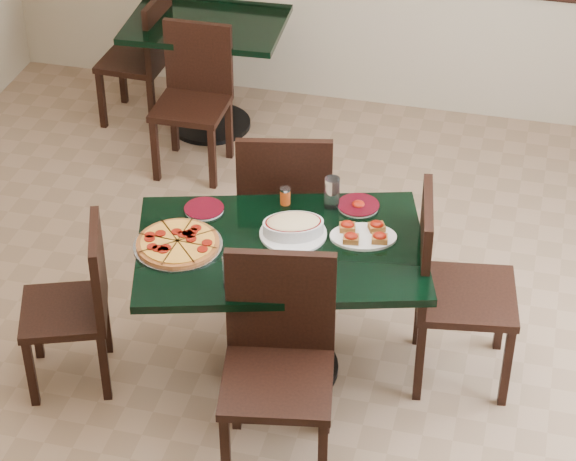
% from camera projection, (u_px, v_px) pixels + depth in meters
% --- Properties ---
extents(floor, '(5.50, 5.50, 0.00)m').
position_uv_depth(floor, '(264.00, 362.00, 5.54)').
color(floor, brown).
rests_on(floor, ground).
extents(room_shell, '(5.50, 5.50, 5.50)m').
position_uv_depth(room_shell, '(527.00, 21.00, 6.03)').
color(room_shell, silver).
rests_on(room_shell, floor).
extents(main_table, '(1.48, 1.16, 0.75)m').
position_uv_depth(main_table, '(281.00, 277.00, 5.18)').
color(main_table, black).
rests_on(main_table, floor).
extents(back_table, '(1.01, 0.76, 0.75)m').
position_uv_depth(back_table, '(207.00, 54.00, 7.14)').
color(back_table, black).
rests_on(back_table, floor).
extents(chair_far, '(0.56, 0.56, 1.00)m').
position_uv_depth(chair_far, '(285.00, 202.00, 5.69)').
color(chair_far, black).
rests_on(chair_far, floor).
extents(chair_near, '(0.54, 0.54, 1.00)m').
position_uv_depth(chair_near, '(279.00, 352.00, 4.76)').
color(chair_near, black).
rests_on(chair_near, floor).
extents(chair_right, '(0.52, 0.52, 0.99)m').
position_uv_depth(chair_right, '(448.00, 280.00, 5.17)').
color(chair_right, black).
rests_on(chair_right, floor).
extents(chair_left, '(0.51, 0.51, 0.85)m').
position_uv_depth(chair_left, '(79.00, 299.00, 5.20)').
color(chair_left, black).
rests_on(chair_left, floor).
extents(back_chair_near, '(0.42, 0.42, 0.90)m').
position_uv_depth(back_chair_near, '(195.00, 90.00, 6.79)').
color(back_chair_near, black).
rests_on(back_chair_near, floor).
extents(back_chair_left, '(0.43, 0.43, 0.88)m').
position_uv_depth(back_chair_left, '(145.00, 53.00, 7.23)').
color(back_chair_left, black).
rests_on(back_chair_left, floor).
extents(pepperoni_pizza, '(0.41, 0.41, 0.04)m').
position_uv_depth(pepperoni_pizza, '(178.00, 243.00, 5.05)').
color(pepperoni_pizza, '#B0B1B7').
rests_on(pepperoni_pizza, main_table).
extents(lasagna_casserole, '(0.32, 0.31, 0.09)m').
position_uv_depth(lasagna_casserole, '(293.00, 227.00, 5.11)').
color(lasagna_casserole, silver).
rests_on(lasagna_casserole, main_table).
extents(bread_basket, '(0.24, 0.19, 0.09)m').
position_uv_depth(bread_basket, '(303.00, 267.00, 4.87)').
color(bread_basket, brown).
rests_on(bread_basket, main_table).
extents(bruschetta_platter, '(0.35, 0.27, 0.05)m').
position_uv_depth(bruschetta_platter, '(363.00, 234.00, 5.10)').
color(bruschetta_platter, silver).
rests_on(bruschetta_platter, main_table).
extents(side_plate_near, '(0.17, 0.17, 0.02)m').
position_uv_depth(side_plate_near, '(261.00, 285.00, 4.82)').
color(side_plate_near, silver).
rests_on(side_plate_near, main_table).
extents(side_plate_far_r, '(0.20, 0.20, 0.03)m').
position_uv_depth(side_plate_far_r, '(358.00, 205.00, 5.32)').
color(side_plate_far_r, silver).
rests_on(side_plate_far_r, main_table).
extents(side_plate_far_l, '(0.19, 0.19, 0.02)m').
position_uv_depth(side_plate_far_l, '(204.00, 209.00, 5.30)').
color(side_plate_far_l, silver).
rests_on(side_plate_far_l, main_table).
extents(napkin_setting, '(0.19, 0.19, 0.01)m').
position_uv_depth(napkin_setting, '(264.00, 282.00, 4.85)').
color(napkin_setting, white).
rests_on(napkin_setting, main_table).
extents(water_glass_a, '(0.07, 0.07, 0.16)m').
position_uv_depth(water_glass_a, '(332.00, 193.00, 5.28)').
color(water_glass_a, white).
rests_on(water_glass_a, main_table).
extents(water_glass_b, '(0.08, 0.08, 0.16)m').
position_uv_depth(water_glass_b, '(231.00, 271.00, 4.78)').
color(water_glass_b, white).
rests_on(water_glass_b, main_table).
extents(pepper_shaker, '(0.05, 0.05, 0.09)m').
position_uv_depth(pepper_shaker, '(285.00, 196.00, 5.32)').
color(pepper_shaker, '#CE4416').
rests_on(pepper_shaker, main_table).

